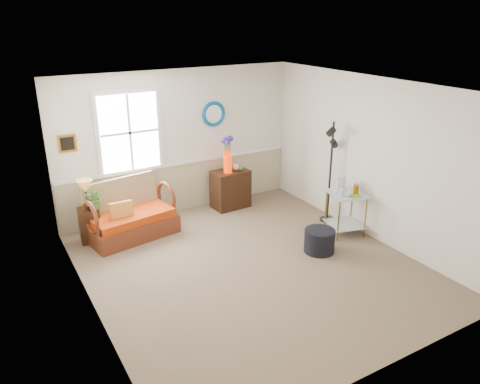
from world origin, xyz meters
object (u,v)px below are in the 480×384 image
cabinet (230,189)px  floor_lamp (330,173)px  side_table (345,213)px  ottoman (319,241)px  lamp_stand (90,225)px  loveseat (130,210)px

cabinet → floor_lamp: (1.19, -1.42, 0.54)m
side_table → floor_lamp: floor_lamp is taller
floor_lamp → ottoman: size_ratio=3.80×
lamp_stand → cabinet: cabinet is taller
floor_lamp → loveseat: bearing=160.6°
cabinet → loveseat: bearing=-175.3°
loveseat → lamp_stand: (-0.64, 0.16, -0.18)m
lamp_stand → cabinet: size_ratio=0.78×
side_table → ottoman: side_table is taller
floor_lamp → lamp_stand: bearing=161.6°
floor_lamp → ottoman: (-0.87, -0.84, -0.72)m
loveseat → lamp_stand: loveseat is taller
side_table → ottoman: (-0.79, -0.30, -0.18)m
cabinet → side_table: (1.10, -1.96, -0.00)m
loveseat → floor_lamp: floor_lamp is taller
ottoman → lamp_stand: bearing=144.0°
side_table → lamp_stand: bearing=153.7°
side_table → floor_lamp: size_ratio=0.40×
loveseat → lamp_stand: 0.68m
ottoman → side_table: bearing=21.0°
loveseat → floor_lamp: 3.46m
cabinet → side_table: size_ratio=1.00×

